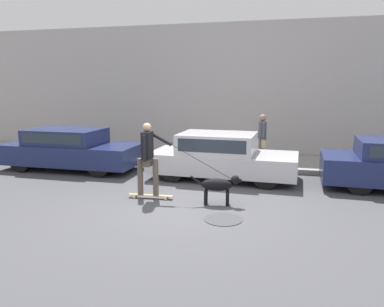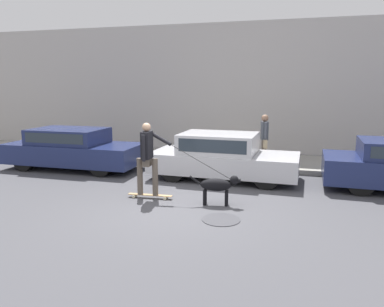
% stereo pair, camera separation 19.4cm
% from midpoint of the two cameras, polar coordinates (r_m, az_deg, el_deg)
% --- Properties ---
extents(ground_plane, '(36.00, 36.00, 0.00)m').
position_cam_midpoint_polar(ground_plane, '(8.08, -1.47, -8.26)').
color(ground_plane, '#47474C').
extents(back_wall, '(32.00, 0.30, 4.78)m').
position_cam_midpoint_polar(back_wall, '(13.92, 6.42, 9.51)').
color(back_wall, '#B2ADA8').
rests_on(back_wall, ground_plane).
extents(sidewalk_curb, '(30.00, 2.51, 0.16)m').
position_cam_midpoint_polar(sidewalk_curb, '(12.76, 5.16, -0.99)').
color(sidewalk_curb, gray).
rests_on(sidewalk_curb, ground_plane).
extents(parked_car_0, '(4.20, 1.69, 1.26)m').
position_cam_midpoint_polar(parked_car_0, '(12.19, -17.26, 0.65)').
color(parked_car_0, black).
rests_on(parked_car_0, ground_plane).
extents(parked_car_1, '(4.07, 1.82, 1.28)m').
position_cam_midpoint_polar(parked_car_1, '(10.43, 5.19, -0.53)').
color(parked_car_1, black).
rests_on(parked_car_1, ground_plane).
extents(dog, '(1.12, 0.36, 0.67)m').
position_cam_midpoint_polar(dog, '(8.18, 4.64, -4.88)').
color(dog, black).
rests_on(dog, ground_plane).
extents(skateboarder, '(2.49, 0.54, 1.75)m').
position_cam_midpoint_polar(skateboarder, '(8.55, -6.13, -0.35)').
color(skateboarder, beige).
rests_on(skateboarder, ground_plane).
extents(pedestrian_with_bag, '(0.27, 0.67, 1.54)m').
position_cam_midpoint_polar(pedestrian_with_bag, '(11.82, 11.44, 2.51)').
color(pedestrian_with_bag, brown).
rests_on(pedestrian_with_bag, sidewalk_curb).
extents(manhole_cover, '(0.75, 0.75, 0.01)m').
position_cam_midpoint_polar(manhole_cover, '(7.42, 5.20, -9.99)').
color(manhole_cover, '#38383D').
rests_on(manhole_cover, ground_plane).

